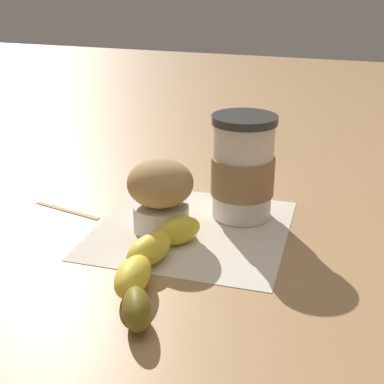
# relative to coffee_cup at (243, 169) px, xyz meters

# --- Properties ---
(ground_plane) EXTENTS (3.00, 3.00, 0.00)m
(ground_plane) POSITION_rel_coffee_cup_xyz_m (0.06, -0.05, -0.07)
(ground_plane) COLOR #A87C51
(paper_napkin) EXTENTS (0.25, 0.25, 0.00)m
(paper_napkin) POSITION_rel_coffee_cup_xyz_m (0.06, -0.05, -0.07)
(paper_napkin) COLOR beige
(paper_napkin) RESTS_ON ground_plane
(coffee_cup) EXTENTS (0.08, 0.08, 0.14)m
(coffee_cup) POSITION_rel_coffee_cup_xyz_m (0.00, 0.00, 0.00)
(coffee_cup) COLOR silver
(coffee_cup) RESTS_ON paper_napkin
(muffin) EXTENTS (0.08, 0.08, 0.09)m
(muffin) POSITION_rel_coffee_cup_xyz_m (0.08, -0.08, -0.02)
(muffin) COLOR white
(muffin) RESTS_ON paper_napkin
(banana) EXTENTS (0.22, 0.08, 0.03)m
(banana) POSITION_rel_coffee_cup_xyz_m (0.19, -0.05, -0.05)
(banana) COLOR yellow
(banana) RESTS_ON paper_napkin
(wooden_stirrer) EXTENTS (0.03, 0.11, 0.00)m
(wooden_stirrer) POSITION_rel_coffee_cup_xyz_m (0.07, -0.23, -0.07)
(wooden_stirrer) COLOR tan
(wooden_stirrer) RESTS_ON ground_plane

